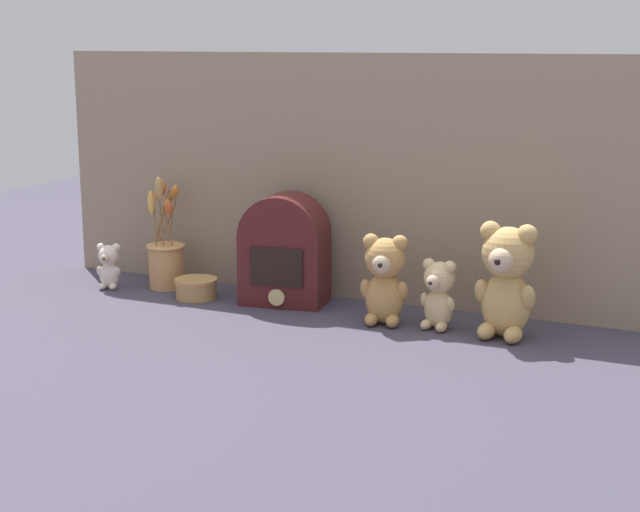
{
  "coord_description": "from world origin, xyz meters",
  "views": [
    {
      "loc": [
        0.94,
        -2.03,
        0.64
      ],
      "look_at": [
        0.0,
        0.02,
        0.13
      ],
      "focal_mm": 55.0,
      "sensor_mm": 36.0,
      "label": 1
    }
  ],
  "objects_px": {
    "teddy_bear_large": "(506,279)",
    "vintage_radio": "(285,251)",
    "teddy_bear_medium": "(385,278)",
    "decorative_tin_tall": "(196,288)",
    "teddy_bear_tiny": "(109,265)",
    "teddy_bear_small": "(438,293)",
    "flower_vase": "(166,256)"
  },
  "relations": [
    {
      "from": "teddy_bear_medium",
      "to": "vintage_radio",
      "type": "bearing_deg",
      "value": 166.62
    },
    {
      "from": "teddy_bear_large",
      "to": "vintage_radio",
      "type": "distance_m",
      "value": 0.57
    },
    {
      "from": "teddy_bear_medium",
      "to": "teddy_bear_tiny",
      "type": "relative_size",
      "value": 1.73
    },
    {
      "from": "vintage_radio",
      "to": "decorative_tin_tall",
      "type": "height_order",
      "value": "vintage_radio"
    },
    {
      "from": "teddy_bear_tiny",
      "to": "flower_vase",
      "type": "xyz_separation_m",
      "value": [
        0.13,
        0.07,
        0.02
      ]
    },
    {
      "from": "teddy_bear_tiny",
      "to": "vintage_radio",
      "type": "distance_m",
      "value": 0.49
    },
    {
      "from": "teddy_bear_large",
      "to": "vintage_radio",
      "type": "xyz_separation_m",
      "value": [
        -0.56,
        0.06,
        -0.0
      ]
    },
    {
      "from": "vintage_radio",
      "to": "decorative_tin_tall",
      "type": "bearing_deg",
      "value": -166.96
    },
    {
      "from": "teddy_bear_medium",
      "to": "vintage_radio",
      "type": "height_order",
      "value": "vintage_radio"
    },
    {
      "from": "teddy_bear_medium",
      "to": "teddy_bear_small",
      "type": "height_order",
      "value": "teddy_bear_medium"
    },
    {
      "from": "flower_vase",
      "to": "vintage_radio",
      "type": "relative_size",
      "value": 1.09
    },
    {
      "from": "flower_vase",
      "to": "decorative_tin_tall",
      "type": "relative_size",
      "value": 2.75
    },
    {
      "from": "teddy_bear_large",
      "to": "decorative_tin_tall",
      "type": "xyz_separation_m",
      "value": [
        -0.78,
        0.01,
        -0.11
      ]
    },
    {
      "from": "teddy_bear_tiny",
      "to": "decorative_tin_tall",
      "type": "height_order",
      "value": "teddy_bear_tiny"
    },
    {
      "from": "teddy_bear_medium",
      "to": "decorative_tin_tall",
      "type": "relative_size",
      "value": 1.93
    },
    {
      "from": "teddy_bear_small",
      "to": "teddy_bear_tiny",
      "type": "relative_size",
      "value": 1.33
    },
    {
      "from": "teddy_bear_small",
      "to": "flower_vase",
      "type": "bearing_deg",
      "value": 175.08
    },
    {
      "from": "teddy_bear_small",
      "to": "decorative_tin_tall",
      "type": "bearing_deg",
      "value": 179.55
    },
    {
      "from": "teddy_bear_tiny",
      "to": "flower_vase",
      "type": "distance_m",
      "value": 0.15
    },
    {
      "from": "teddy_bear_small",
      "to": "flower_vase",
      "type": "xyz_separation_m",
      "value": [
        -0.76,
        0.07,
        0.0
      ]
    },
    {
      "from": "teddy_bear_large",
      "to": "flower_vase",
      "type": "bearing_deg",
      "value": 175.67
    },
    {
      "from": "flower_vase",
      "to": "decorative_tin_tall",
      "type": "bearing_deg",
      "value": -25.5
    },
    {
      "from": "teddy_bear_tiny",
      "to": "vintage_radio",
      "type": "height_order",
      "value": "vintage_radio"
    },
    {
      "from": "teddy_bear_large",
      "to": "teddy_bear_medium",
      "type": "xyz_separation_m",
      "value": [
        -0.28,
        -0.01,
        -0.02
      ]
    },
    {
      "from": "decorative_tin_tall",
      "to": "teddy_bear_large",
      "type": "bearing_deg",
      "value": -0.62
    },
    {
      "from": "teddy_bear_tiny",
      "to": "vintage_radio",
      "type": "relative_size",
      "value": 0.44
    },
    {
      "from": "teddy_bear_small",
      "to": "vintage_radio",
      "type": "distance_m",
      "value": 0.42
    },
    {
      "from": "teddy_bear_small",
      "to": "teddy_bear_tiny",
      "type": "height_order",
      "value": "teddy_bear_small"
    },
    {
      "from": "teddy_bear_large",
      "to": "vintage_radio",
      "type": "bearing_deg",
      "value": 173.9
    },
    {
      "from": "teddy_bear_medium",
      "to": "teddy_bear_tiny",
      "type": "height_order",
      "value": "teddy_bear_medium"
    },
    {
      "from": "decorative_tin_tall",
      "to": "teddy_bear_small",
      "type": "bearing_deg",
      "value": -0.45
    },
    {
      "from": "teddy_bear_medium",
      "to": "vintage_radio",
      "type": "xyz_separation_m",
      "value": [
        -0.29,
        0.07,
        0.02
      ]
    }
  ]
}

